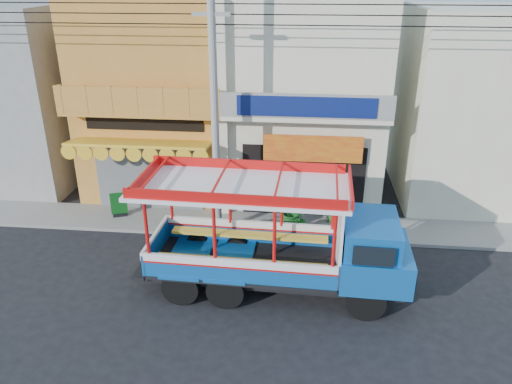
# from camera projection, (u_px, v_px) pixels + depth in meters

# --- Properties ---
(ground) EXTENTS (90.00, 90.00, 0.00)m
(ground) POSITION_uv_depth(u_px,v_px,m) (233.00, 287.00, 15.19)
(ground) COLOR black
(ground) RESTS_ON ground
(sidewalk) EXTENTS (30.00, 2.00, 0.12)m
(sidewalk) POSITION_uv_depth(u_px,v_px,m) (248.00, 224.00, 18.80)
(sidewalk) COLOR slate
(sidewalk) RESTS_ON ground
(shophouse_left) EXTENTS (6.00, 7.50, 8.24)m
(shophouse_left) POSITION_uv_depth(u_px,v_px,m) (165.00, 92.00, 21.13)
(shophouse_left) COLOR #C2792B
(shophouse_left) RESTS_ON ground
(shophouse_right) EXTENTS (6.00, 6.75, 8.24)m
(shophouse_right) POSITION_uv_depth(u_px,v_px,m) (307.00, 95.00, 20.58)
(shophouse_right) COLOR beige
(shophouse_right) RESTS_ON ground
(party_pilaster) EXTENTS (0.35, 0.30, 8.00)m
(party_pilaster) POSITION_uv_depth(u_px,v_px,m) (223.00, 116.00, 18.07)
(party_pilaster) COLOR beige
(party_pilaster) RESTS_ON ground
(filler_building_left) EXTENTS (6.00, 6.00, 7.60)m
(filler_building_left) POSITION_uv_depth(u_px,v_px,m) (10.00, 95.00, 21.94)
(filler_building_left) COLOR gray
(filler_building_left) RESTS_ON ground
(filler_building_right) EXTENTS (6.00, 6.00, 7.60)m
(filler_building_right) POSITION_uv_depth(u_px,v_px,m) (481.00, 107.00, 20.09)
(filler_building_right) COLOR beige
(filler_building_right) RESTS_ON ground
(utility_pole) EXTENTS (28.00, 0.26, 9.00)m
(utility_pole) POSITION_uv_depth(u_px,v_px,m) (219.00, 98.00, 16.23)
(utility_pole) COLOR gray
(utility_pole) RESTS_ON ground
(songthaew_truck) EXTENTS (7.89, 2.86, 3.65)m
(songthaew_truck) POSITION_uv_depth(u_px,v_px,m) (294.00, 239.00, 14.30)
(songthaew_truck) COLOR black
(songthaew_truck) RESTS_ON ground
(green_sign) EXTENTS (0.60, 0.45, 0.95)m
(green_sign) POSITION_uv_depth(u_px,v_px,m) (119.00, 206.00, 19.18)
(green_sign) COLOR black
(green_sign) RESTS_ON sidewalk
(potted_plant_a) EXTENTS (1.31, 1.34, 1.13)m
(potted_plant_a) POSITION_uv_depth(u_px,v_px,m) (292.00, 211.00, 18.42)
(potted_plant_a) COLOR #195A21
(potted_plant_a) RESTS_ON sidewalk
(potted_plant_b) EXTENTS (0.79, 0.78, 1.12)m
(potted_plant_b) POSITION_uv_depth(u_px,v_px,m) (298.00, 219.00, 17.84)
(potted_plant_b) COLOR #195A21
(potted_plant_b) RESTS_ON sidewalk
(potted_plant_c) EXTENTS (0.78, 0.78, 0.98)m
(potted_plant_c) POSITION_uv_depth(u_px,v_px,m) (334.00, 210.00, 18.68)
(potted_plant_c) COLOR #195A21
(potted_plant_c) RESTS_ON sidewalk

